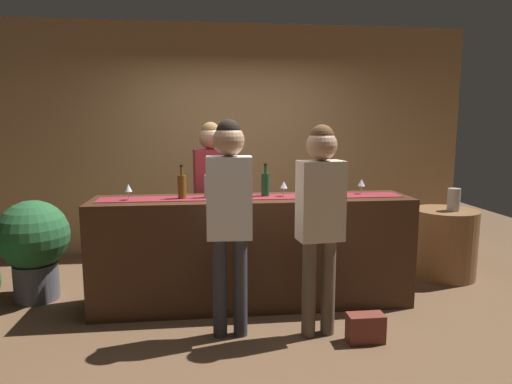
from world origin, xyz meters
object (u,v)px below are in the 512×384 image
object	(u,v)px
wine_glass_far_end	(361,183)
handbag	(366,328)
customer_sipping	(320,209)
wine_bottle_clear	(208,185)
potted_plant_tall	(34,243)
wine_bottle_green	(265,184)
round_side_table	(444,243)
wine_glass_near_customer	(128,188)
vase_on_side_table	(454,200)
wine_bottle_amber	(182,186)
wine_glass_mid_counter	(284,185)
bartender	(211,186)
customer_browsing	(229,205)

from	to	relation	value
wine_glass_far_end	handbag	distance (m)	1.38
customer_sipping	handbag	bearing A→B (deg)	-32.82
wine_bottle_clear	potted_plant_tall	distance (m)	1.75
wine_bottle_green	round_side_table	size ratio (longest dim) A/B	0.41
wine_glass_near_customer	vase_on_side_table	size ratio (longest dim) A/B	0.60
wine_bottle_clear	wine_glass_near_customer	xyz separation A→B (m)	(-0.69, -0.05, -0.01)
wine_bottle_amber	wine_glass_far_end	distance (m)	1.66
wine_bottle_clear	round_side_table	xyz separation A→B (m)	(2.54, 0.49, -0.74)
wine_glass_mid_counter	bartender	size ratio (longest dim) A/B	0.09
wine_bottle_green	wine_bottle_clear	distance (m)	0.52
wine_bottle_clear	potted_plant_tall	world-z (taller)	wine_bottle_clear
wine_glass_near_customer	customer_sipping	xyz separation A→B (m)	(1.53, -0.65, -0.09)
wine_bottle_green	wine_bottle_clear	xyz separation A→B (m)	(-0.52, -0.03, 0.00)
wine_bottle_clear	wine_glass_mid_counter	bearing A→B (deg)	-0.80
wine_bottle_clear	wine_glass_far_end	xyz separation A→B (m)	(1.43, 0.05, -0.01)
wine_glass_mid_counter	wine_glass_far_end	size ratio (longest dim) A/B	1.00
round_side_table	handbag	distance (m)	1.95
wine_bottle_green	wine_glass_near_customer	xyz separation A→B (m)	(-1.20, -0.08, -0.01)
customer_sipping	handbag	xyz separation A→B (m)	(0.33, -0.16, -0.90)
wine_bottle_green	customer_sipping	xyz separation A→B (m)	(0.32, -0.74, -0.10)
wine_glass_near_customer	customer_browsing	distance (m)	1.02
wine_glass_far_end	handbag	world-z (taller)	wine_glass_far_end
wine_glass_near_customer	wine_glass_mid_counter	size ratio (longest dim) A/B	1.00
wine_bottle_amber	customer_browsing	xyz separation A→B (m)	(0.38, -0.62, -0.07)
wine_bottle_clear	vase_on_side_table	world-z (taller)	wine_bottle_clear
wine_glass_mid_counter	potted_plant_tall	xyz separation A→B (m)	(-2.31, 0.32, -0.55)
wine_bottle_clear	wine_bottle_green	bearing A→B (deg)	3.41
wine_bottle_amber	potted_plant_tall	distance (m)	1.55
wine_bottle_green	wine_glass_far_end	distance (m)	0.91
wine_bottle_amber	wine_glass_mid_counter	xyz separation A→B (m)	(0.91, 0.01, -0.01)
wine_bottle_green	wine_glass_mid_counter	size ratio (longest dim) A/B	2.10
wine_bottle_green	bartender	xyz separation A→B (m)	(-0.48, 0.53, -0.08)
wine_glass_mid_counter	handbag	distance (m)	1.40
wine_glass_far_end	potted_plant_tall	size ratio (longest dim) A/B	0.15
round_side_table	vase_on_side_table	distance (m)	0.50
wine_bottle_amber	handbag	bearing A→B (deg)	-31.09
wine_bottle_green	customer_sipping	world-z (taller)	customer_sipping
wine_bottle_green	wine_bottle_amber	size ratio (longest dim) A/B	1.00
wine_bottle_amber	vase_on_side_table	bearing A→B (deg)	9.09
bartender	customer_sipping	distance (m)	1.50
potted_plant_tall	handbag	distance (m)	3.07
wine_glass_near_customer	vase_on_side_table	distance (m)	3.32
wine_glass_far_end	wine_bottle_green	bearing A→B (deg)	-178.96
wine_glass_mid_counter	vase_on_side_table	size ratio (longest dim) A/B	0.60
round_side_table	customer_sipping	bearing A→B (deg)	-145.01
wine_glass_near_customer	wine_glass_far_end	bearing A→B (deg)	2.71
wine_bottle_green	wine_glass_near_customer	world-z (taller)	wine_bottle_green
wine_bottle_green	handbag	xyz separation A→B (m)	(0.65, -0.90, -1.00)
wine_glass_near_customer	customer_browsing	world-z (taller)	customer_browsing
wine_bottle_clear	customer_sipping	world-z (taller)	customer_sipping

